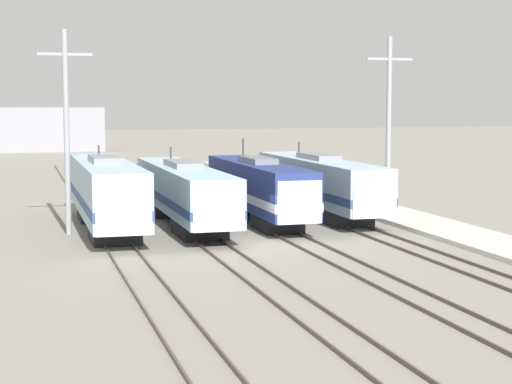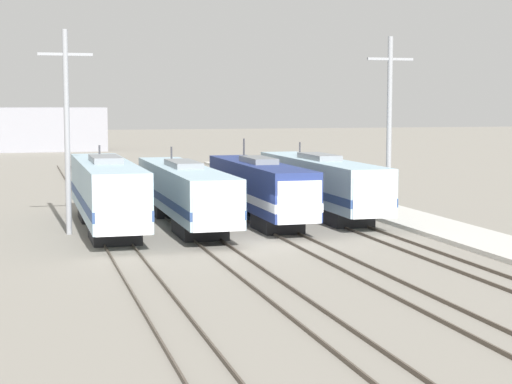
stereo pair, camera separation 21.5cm
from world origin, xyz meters
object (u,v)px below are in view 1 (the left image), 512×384
object	(u,v)px
locomotive_center_left	(185,193)
locomotive_center_right	(260,189)
locomotive_far_right	(321,184)
locomotive_far_left	(106,193)
catenary_tower_left	(67,128)
catenary_tower_right	(389,126)

from	to	relation	value
locomotive_center_left	locomotive_center_right	bearing A→B (deg)	1.70
locomotive_center_left	locomotive_far_right	size ratio (longest dim) A/B	1.03
locomotive_far_left	locomotive_center_left	bearing A→B (deg)	9.87
locomotive_center_left	catenary_tower_left	bearing A→B (deg)	-166.64
locomotive_center_left	locomotive_center_right	distance (m)	4.80
catenary_tower_right	locomotive_center_left	bearing A→B (deg)	172.45
locomotive_far_left	locomotive_far_right	distance (m)	14.71
locomotive_far_left	catenary_tower_left	bearing A→B (deg)	-159.50
locomotive_far_left	locomotive_center_left	size ratio (longest dim) A/B	0.91
locomotive_center_right	catenary_tower_right	world-z (taller)	catenary_tower_right
locomotive_far_left	locomotive_center_right	bearing A→B (deg)	5.82
locomotive_far_left	catenary_tower_right	xyz separation A→B (m)	(17.39, -0.83, 3.80)
locomotive_far_left	catenary_tower_left	xyz separation A→B (m)	(-2.23, -0.83, 3.80)
locomotive_far_left	catenary_tower_right	distance (m)	17.82
locomotive_far_right	catenary_tower_right	world-z (taller)	catenary_tower_right
locomotive_far_right	catenary_tower_left	size ratio (longest dim) A/B	1.63
locomotive_far_right	catenary_tower_left	world-z (taller)	catenary_tower_left
catenary_tower_left	catenary_tower_right	bearing A→B (deg)	0.00
locomotive_far_left	locomotive_center_left	world-z (taller)	locomotive_far_left
catenary_tower_left	locomotive_far_left	bearing A→B (deg)	20.50
locomotive_far_right	catenary_tower_right	distance (m)	6.31
locomotive_far_right	locomotive_center_right	bearing A→B (deg)	-156.25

